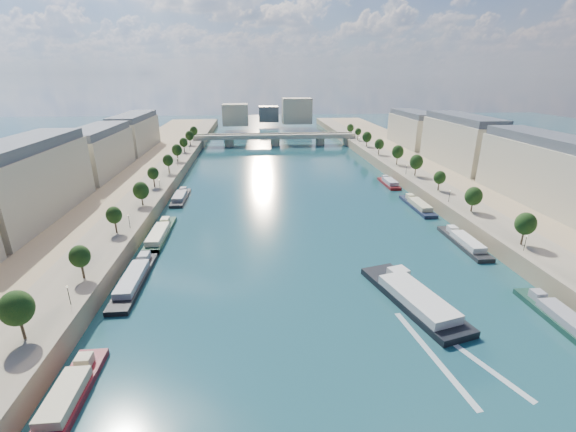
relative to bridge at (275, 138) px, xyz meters
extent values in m
plane|color=#0D353C|center=(0.00, -133.14, -5.08)|extent=(700.00, 700.00, 0.00)
cube|color=#9E8460|center=(-72.00, -133.14, -2.58)|extent=(44.00, 520.00, 5.00)
cube|color=#9E8460|center=(72.00, -133.14, -2.58)|extent=(44.00, 520.00, 5.00)
cube|color=gray|center=(-57.00, -133.14, -0.03)|extent=(14.00, 520.00, 0.10)
cube|color=gray|center=(57.00, -133.14, -0.03)|extent=(14.00, 520.00, 0.10)
cylinder|color=#382B1E|center=(-55.00, -215.14, 1.83)|extent=(0.50, 0.50, 3.82)
ellipsoid|color=black|center=(-55.00, -215.14, 5.42)|extent=(4.80, 4.80, 5.52)
cylinder|color=#382B1E|center=(-55.00, -191.14, 1.83)|extent=(0.50, 0.50, 3.82)
ellipsoid|color=black|center=(-55.00, -191.14, 5.42)|extent=(4.80, 4.80, 5.52)
cylinder|color=#382B1E|center=(-55.00, -167.14, 1.83)|extent=(0.50, 0.50, 3.82)
ellipsoid|color=black|center=(-55.00, -167.14, 5.42)|extent=(4.80, 4.80, 5.52)
cylinder|color=#382B1E|center=(-55.00, -143.14, 1.83)|extent=(0.50, 0.50, 3.82)
ellipsoid|color=black|center=(-55.00, -143.14, 5.42)|extent=(4.80, 4.80, 5.52)
cylinder|color=#382B1E|center=(-55.00, -119.14, 1.83)|extent=(0.50, 0.50, 3.82)
ellipsoid|color=black|center=(-55.00, -119.14, 5.42)|extent=(4.80, 4.80, 5.52)
cylinder|color=#382B1E|center=(-55.00, -95.14, 1.83)|extent=(0.50, 0.50, 3.82)
ellipsoid|color=black|center=(-55.00, -95.14, 5.42)|extent=(4.80, 4.80, 5.52)
cylinder|color=#382B1E|center=(-55.00, -71.14, 1.83)|extent=(0.50, 0.50, 3.82)
ellipsoid|color=black|center=(-55.00, -71.14, 5.42)|extent=(4.80, 4.80, 5.52)
cylinder|color=#382B1E|center=(-55.00, -47.14, 1.83)|extent=(0.50, 0.50, 3.82)
ellipsoid|color=black|center=(-55.00, -47.14, 5.42)|extent=(4.80, 4.80, 5.52)
cylinder|color=#382B1E|center=(-55.00, -23.14, 1.83)|extent=(0.50, 0.50, 3.82)
ellipsoid|color=black|center=(-55.00, -23.14, 5.42)|extent=(4.80, 4.80, 5.52)
cylinder|color=#382B1E|center=(-55.00, 0.86, 1.83)|extent=(0.50, 0.50, 3.82)
ellipsoid|color=black|center=(-55.00, 0.86, 5.42)|extent=(4.80, 4.80, 5.52)
cylinder|color=#382B1E|center=(55.00, -183.14, 1.83)|extent=(0.50, 0.50, 3.82)
ellipsoid|color=black|center=(55.00, -183.14, 5.42)|extent=(4.80, 4.80, 5.52)
cylinder|color=#382B1E|center=(55.00, -159.14, 1.83)|extent=(0.50, 0.50, 3.82)
ellipsoid|color=black|center=(55.00, -159.14, 5.42)|extent=(4.80, 4.80, 5.52)
cylinder|color=#382B1E|center=(55.00, -135.14, 1.83)|extent=(0.50, 0.50, 3.82)
ellipsoid|color=black|center=(55.00, -135.14, 5.42)|extent=(4.80, 4.80, 5.52)
cylinder|color=#382B1E|center=(55.00, -111.14, 1.83)|extent=(0.50, 0.50, 3.82)
ellipsoid|color=black|center=(55.00, -111.14, 5.42)|extent=(4.80, 4.80, 5.52)
cylinder|color=#382B1E|center=(55.00, -87.14, 1.83)|extent=(0.50, 0.50, 3.82)
ellipsoid|color=black|center=(55.00, -87.14, 5.42)|extent=(4.80, 4.80, 5.52)
cylinder|color=#382B1E|center=(55.00, -63.14, 1.83)|extent=(0.50, 0.50, 3.82)
ellipsoid|color=black|center=(55.00, -63.14, 5.42)|extent=(4.80, 4.80, 5.52)
cylinder|color=#382B1E|center=(55.00, -39.14, 1.83)|extent=(0.50, 0.50, 3.82)
ellipsoid|color=black|center=(55.00, -39.14, 5.42)|extent=(4.80, 4.80, 5.52)
cylinder|color=#382B1E|center=(55.00, -15.14, 1.83)|extent=(0.50, 0.50, 3.82)
ellipsoid|color=black|center=(55.00, -15.14, 5.42)|extent=(4.80, 4.80, 5.52)
cylinder|color=#382B1E|center=(55.00, 8.86, 1.83)|extent=(0.50, 0.50, 3.82)
ellipsoid|color=black|center=(55.00, 8.86, 5.42)|extent=(4.80, 4.80, 5.52)
cylinder|color=black|center=(-52.50, -203.14, 1.92)|extent=(0.14, 0.14, 4.00)
sphere|color=#FFE5B2|center=(-52.50, -203.14, 4.02)|extent=(0.36, 0.36, 0.36)
cylinder|color=black|center=(-52.50, -163.14, 1.92)|extent=(0.14, 0.14, 4.00)
sphere|color=#FFE5B2|center=(-52.50, -163.14, 4.02)|extent=(0.36, 0.36, 0.36)
cylinder|color=black|center=(-52.50, -123.14, 1.92)|extent=(0.14, 0.14, 4.00)
sphere|color=#FFE5B2|center=(-52.50, -123.14, 4.02)|extent=(0.36, 0.36, 0.36)
cylinder|color=black|center=(-52.50, -83.14, 1.92)|extent=(0.14, 0.14, 4.00)
sphere|color=#FFE5B2|center=(-52.50, -83.14, 4.02)|extent=(0.36, 0.36, 0.36)
cylinder|color=black|center=(-52.50, -43.14, 1.92)|extent=(0.14, 0.14, 4.00)
sphere|color=#FFE5B2|center=(-52.50, -43.14, 4.02)|extent=(0.36, 0.36, 0.36)
cylinder|color=black|center=(52.50, -188.14, 1.92)|extent=(0.14, 0.14, 4.00)
sphere|color=#FFE5B2|center=(52.50, -188.14, 4.02)|extent=(0.36, 0.36, 0.36)
cylinder|color=black|center=(52.50, -148.14, 1.92)|extent=(0.14, 0.14, 4.00)
sphere|color=#FFE5B2|center=(52.50, -148.14, 4.02)|extent=(0.36, 0.36, 0.36)
cylinder|color=black|center=(52.50, -108.14, 1.92)|extent=(0.14, 0.14, 4.00)
sphere|color=#FFE5B2|center=(52.50, -108.14, 4.02)|extent=(0.36, 0.36, 0.36)
cylinder|color=black|center=(52.50, -68.14, 1.92)|extent=(0.14, 0.14, 4.00)
sphere|color=#FFE5B2|center=(52.50, -68.14, 4.02)|extent=(0.36, 0.36, 0.36)
cylinder|color=black|center=(52.50, -28.14, 1.92)|extent=(0.14, 0.14, 4.00)
sphere|color=#FFE5B2|center=(52.50, -28.14, 4.02)|extent=(0.36, 0.36, 0.36)
cube|color=beige|center=(-85.00, -150.14, 9.92)|extent=(16.00, 52.00, 20.00)
cube|color=#474C54|center=(-85.00, -150.14, 21.52)|extent=(14.72, 50.44, 3.20)
cube|color=beige|center=(-85.00, -92.14, 9.92)|extent=(16.00, 52.00, 20.00)
cube|color=#474C54|center=(-85.00, -92.14, 21.52)|extent=(14.72, 50.44, 3.20)
cube|color=beige|center=(-85.00, -34.14, 9.92)|extent=(16.00, 52.00, 20.00)
cube|color=#474C54|center=(-85.00, -34.14, 21.52)|extent=(14.72, 50.44, 3.20)
cube|color=beige|center=(85.00, -150.14, 9.92)|extent=(16.00, 52.00, 20.00)
cube|color=#474C54|center=(85.00, -150.14, 21.52)|extent=(14.72, 50.44, 3.20)
cube|color=beige|center=(85.00, -92.14, 9.92)|extent=(16.00, 52.00, 20.00)
cube|color=#474C54|center=(85.00, -92.14, 21.52)|extent=(14.72, 50.44, 3.20)
cube|color=beige|center=(85.00, -34.14, 9.92)|extent=(16.00, 52.00, 20.00)
cube|color=#474C54|center=(85.00, -34.14, 21.52)|extent=(14.72, 50.44, 3.20)
cube|color=beige|center=(-30.00, 76.86, 8.92)|extent=(22.00, 18.00, 18.00)
cube|color=beige|center=(25.00, 86.86, 10.92)|extent=(26.00, 20.00, 22.00)
cube|color=#474C54|center=(0.00, 101.86, 6.92)|extent=(18.00, 16.00, 14.00)
cube|color=#C1B79E|center=(0.00, 0.00, 1.12)|extent=(112.00, 11.00, 2.20)
cube|color=#C1B79E|center=(0.00, -5.00, 2.62)|extent=(112.00, 0.80, 0.90)
cube|color=#C1B79E|center=(0.00, 5.00, 2.62)|extent=(112.00, 0.80, 0.90)
cylinder|color=#C1B79E|center=(-32.00, 0.00, -2.58)|extent=(6.40, 6.40, 5.00)
cylinder|color=#C1B79E|center=(0.00, 0.00, -2.58)|extent=(6.40, 6.40, 5.00)
cylinder|color=#C1B79E|center=(32.00, 0.00, -2.58)|extent=(6.40, 6.40, 5.00)
cube|color=#C1B79E|center=(-52.00, 0.00, -2.58)|extent=(6.00, 12.00, 5.00)
cube|color=#C1B79E|center=(52.00, 0.00, -2.58)|extent=(6.00, 12.00, 5.00)
cube|color=black|center=(18.39, -200.72, -4.61)|extent=(15.87, 31.27, 2.15)
cube|color=silver|center=(18.39, -203.13, -2.57)|extent=(11.73, 20.69, 1.93)
cube|color=silver|center=(18.39, -191.70, -2.64)|extent=(5.07, 4.57, 1.80)
cube|color=silver|center=(15.19, -217.72, -5.06)|extent=(4.60, 25.93, 0.04)
cube|color=silver|center=(21.59, -217.72, -5.06)|extent=(10.66, 24.62, 0.04)
cube|color=maroon|center=(-45.50, -222.12, -4.78)|extent=(5.00, 20.08, 1.80)
cube|color=#C1B691|center=(-45.50, -223.73, -3.08)|extent=(4.10, 11.04, 1.60)
cube|color=#C1B691|center=(-45.50, -216.10, -2.98)|extent=(2.50, 2.41, 1.80)
cube|color=black|center=(-45.50, -185.52, -4.78)|extent=(5.00, 30.10, 1.80)
cube|color=#A5A8B1|center=(-45.50, -187.93, -3.08)|extent=(4.10, 16.55, 1.60)
cube|color=#A5A8B1|center=(-45.50, -176.50, -2.98)|extent=(2.50, 3.61, 1.80)
cube|color=#1A432B|center=(-45.50, -158.33, -4.78)|extent=(5.00, 29.18, 1.80)
cube|color=#F4ECC2|center=(-45.50, -160.67, -3.08)|extent=(4.10, 16.05, 1.60)
cube|color=#F4ECC2|center=(-45.50, -149.58, -2.98)|extent=(2.50, 3.50, 1.80)
cube|color=#28272A|center=(-45.50, -120.17, -4.78)|extent=(5.00, 22.95, 1.80)
cube|color=gray|center=(-45.50, -122.01, -3.08)|extent=(4.10, 12.63, 1.60)
cube|color=gray|center=(-45.50, -113.29, -2.98)|extent=(2.50, 2.75, 1.80)
cube|color=#183C2F|center=(45.50, -210.37, -4.78)|extent=(5.00, 21.96, 1.80)
cube|color=#929199|center=(45.50, -212.12, -3.08)|extent=(4.10, 12.08, 1.60)
cube|color=#929199|center=(45.50, -203.78, -2.98)|extent=(2.50, 2.63, 1.80)
cube|color=#242526|center=(45.50, -172.71, -4.78)|extent=(5.00, 24.12, 1.80)
cube|color=silver|center=(45.50, -174.64, -3.08)|extent=(4.10, 13.27, 1.60)
cube|color=silver|center=(45.50, -165.47, -2.98)|extent=(2.50, 2.89, 1.80)
cube|color=#192138|center=(45.50, -138.83, -4.78)|extent=(5.00, 24.77, 1.80)
cube|color=beige|center=(45.50, -140.81, -3.08)|extent=(4.10, 13.62, 1.60)
cube|color=beige|center=(45.50, -131.40, -2.98)|extent=(2.50, 2.97, 1.80)
cube|color=maroon|center=(45.50, -106.95, -4.78)|extent=(5.00, 18.96, 1.80)
cube|color=#A4A7B0|center=(45.50, -108.47, -3.08)|extent=(4.10, 10.43, 1.60)
cube|color=#A4A7B0|center=(45.50, -101.27, -2.98)|extent=(2.50, 2.28, 1.80)
camera|label=1|loc=(-15.88, -271.59, 42.64)|focal=24.00mm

